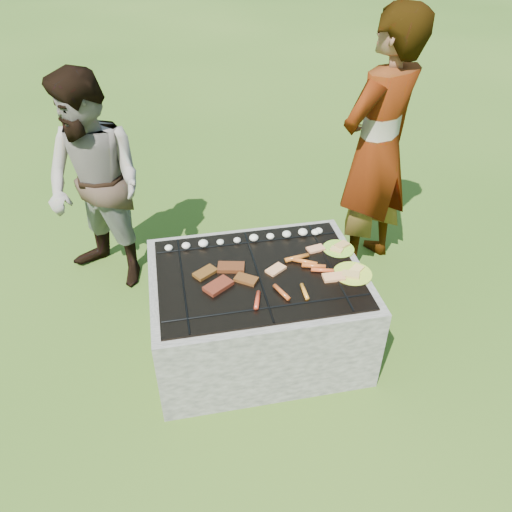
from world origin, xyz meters
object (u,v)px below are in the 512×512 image
Objects in this scene: plate_near at (353,274)px; bystander at (96,187)px; fire_pit at (258,313)px; plate_far at (339,249)px; cook at (377,150)px.

bystander is (-1.52, 1.05, 0.19)m from plate_near.
fire_pit is at bearing 167.80° from plate_near.
plate_near is at bearing -90.41° from plate_far.
bystander is at bearing 152.63° from plate_far.
fire_pit is at bearing -165.74° from plate_far.
fire_pit is 0.67× the size of cook.
bystander is at bearing 145.33° from plate_near.
fire_pit is 0.81× the size of bystander.
plate_far is at bearing 15.16° from bystander.
plate_near is 0.13× the size of cook.
fire_pit is 0.66m from plate_near.
cook is at bearing 36.98° from fire_pit.
plate_near is at bearing 33.52° from cook.
plate_far is 0.12× the size of cook.
fire_pit is 5.55× the size of plate_far.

